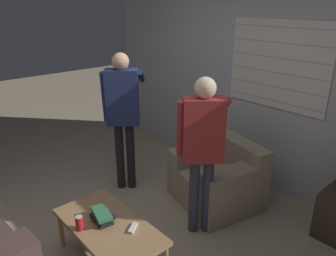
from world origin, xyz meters
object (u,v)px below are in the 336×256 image
Objects in this scene: coffee_table at (109,228)px; person_left_standing at (123,107)px; spare_remote at (133,228)px; book_stack at (102,216)px; armchair_beige at (219,178)px; soda_can at (80,223)px; person_right_standing at (203,140)px.

person_left_standing is at bearing 139.07° from coffee_table.
book_stack is at bearing 174.42° from spare_remote.
spare_remote is (0.20, -1.35, 0.12)m from armchair_beige.
armchair_beige is 4.05× the size of book_stack.
book_stack is (-0.06, -1.48, 0.16)m from armchair_beige.
soda_can reaches higher than coffee_table.
person_right_standing reaches higher than spare_remote.
person_left_standing reaches higher than spare_remote.
armchair_beige is 8.26× the size of soda_can.
person_right_standing is (0.21, -0.53, 0.69)m from armchair_beige.
armchair_beige reaches higher than coffee_table.
soda_can is (-0.30, -1.14, -0.52)m from person_right_standing.
person_right_standing is 1.12m from book_stack.
spare_remote is at bearing 48.61° from soda_can.
person_right_standing is at bearing 75.20° from soda_can.
spare_remote is at bearing -140.60° from person_right_standing.
coffee_table is 1.47m from person_left_standing.
person_left_standing is at bearing 136.56° from book_stack.
person_left_standing is 1.50m from soda_can.
book_stack is 1.97× the size of spare_remote.
person_left_standing reaches higher than person_right_standing.
armchair_beige reaches higher than soda_can.
armchair_beige is at bearing -18.31° from person_left_standing.
coffee_table is at bearing -91.51° from person_left_standing.
person_right_standing is at bearing 55.86° from spare_remote.
person_left_standing is 6.51× the size of book_stack.
person_left_standing reaches higher than coffee_table.
book_stack reaches higher than coffee_table.
spare_remote is at bearing 32.49° from coffee_table.
person_right_standing reaches higher than coffee_table.
soda_can is (-0.10, -0.21, 0.10)m from coffee_table.
armchair_beige is 1.37m from spare_remote.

